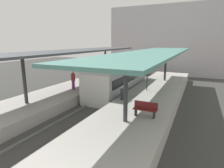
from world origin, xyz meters
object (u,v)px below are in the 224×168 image
(platform_sign, at_px, (147,73))
(passenger_near_bench, at_px, (73,80))
(commuter_train, at_px, (119,78))
(litter_bin, at_px, (123,94))
(platform_bench, at_px, (145,109))

(platform_sign, bearing_deg, passenger_near_bench, -157.61)
(platform_sign, xyz_separation_m, passenger_near_bench, (-6.23, -2.57, -0.75))
(commuter_train, bearing_deg, litter_bin, -63.56)
(commuter_train, relative_size, platform_sign, 4.63)
(commuter_train, relative_size, passenger_near_bench, 6.07)
(litter_bin, height_order, passenger_near_bench, passenger_near_bench)
(passenger_near_bench, bearing_deg, commuter_train, 48.10)
(commuter_train, height_order, litter_bin, commuter_train)
(commuter_train, xyz_separation_m, litter_bin, (2.19, -4.40, -0.33))
(commuter_train, xyz_separation_m, platform_sign, (3.12, -0.91, 0.90))
(litter_bin, distance_m, passenger_near_bench, 5.41)
(platform_bench, bearing_deg, passenger_near_bench, 155.58)
(platform_bench, relative_size, platform_sign, 0.63)
(platform_sign, bearing_deg, litter_bin, -104.83)
(platform_bench, bearing_deg, litter_bin, 133.10)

